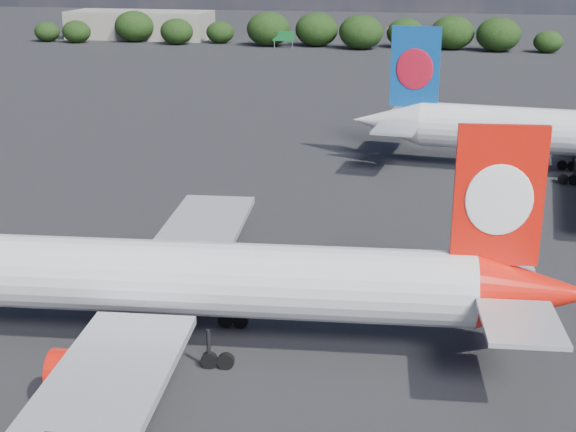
# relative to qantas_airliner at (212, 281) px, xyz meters

# --- Properties ---
(ground) EXTENTS (500.00, 500.00, 0.00)m
(ground) POSITION_rel_qantas_airliner_xyz_m (-11.83, 52.93, -4.79)
(ground) COLOR black
(ground) RESTS_ON ground
(qantas_airliner) EXTENTS (48.23, 45.90, 15.73)m
(qantas_airliner) POSITION_rel_qantas_airliner_xyz_m (0.00, 0.00, 0.00)
(qantas_airliner) COLOR silver
(qantas_airliner) RESTS_ON ground
(terminal_building) EXTENTS (42.00, 16.00, 8.00)m
(terminal_building) POSITION_rel_qantas_airliner_xyz_m (-76.83, 184.93, -0.79)
(terminal_building) COLOR gray
(terminal_building) RESTS_ON ground
(highway_sign) EXTENTS (6.00, 0.30, 4.50)m
(highway_sign) POSITION_rel_qantas_airliner_xyz_m (-29.83, 168.93, -1.66)
(highway_sign) COLOR #136028
(highway_sign) RESTS_ON ground
(billboard_yellow) EXTENTS (5.00, 0.30, 5.50)m
(billboard_yellow) POSITION_rel_qantas_airliner_xyz_m (0.17, 174.93, -0.92)
(billboard_yellow) COLOR gold
(billboard_yellow) RESTS_ON ground
(horizon_treeline) EXTENTS (200.98, 15.33, 9.30)m
(horizon_treeline) POSITION_rel_qantas_airliner_xyz_m (-5.64, 173.52, -0.70)
(horizon_treeline) COLOR black
(horizon_treeline) RESTS_ON ground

